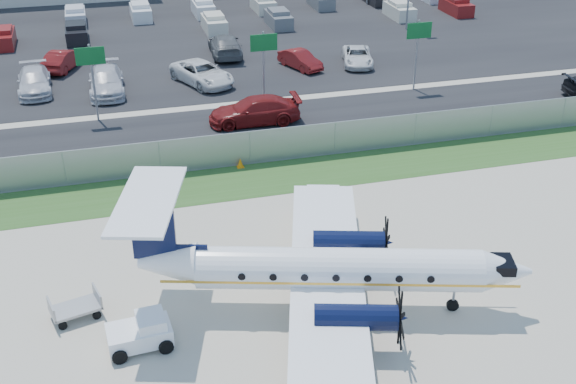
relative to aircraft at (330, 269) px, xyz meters
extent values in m
plane|color=beige|center=(-0.06, -0.15, -1.90)|extent=(170.00, 170.00, 0.00)
cube|color=#2D561E|center=(-0.06, 11.85, -1.89)|extent=(170.00, 4.00, 0.02)
cube|color=black|center=(-0.06, 18.85, -1.88)|extent=(170.00, 8.00, 0.02)
cube|color=black|center=(-0.06, 39.85, -1.88)|extent=(170.00, 32.00, 0.02)
cube|color=gray|center=(-0.06, 13.85, -0.90)|extent=(120.00, 0.02, 1.90)
cube|color=gray|center=(-0.06, 13.85, 0.08)|extent=(120.00, 0.06, 0.06)
cube|color=gray|center=(-0.06, 13.85, -1.85)|extent=(120.00, 0.06, 0.06)
cylinder|color=gray|center=(-8.06, 22.85, 0.60)|extent=(0.14, 0.14, 5.00)
cube|color=#0C5923|center=(-8.06, 22.70, 2.40)|extent=(1.80, 0.08, 1.10)
cylinder|color=gray|center=(2.94, 22.85, 0.60)|extent=(0.14, 0.14, 5.00)
cube|color=#0C5923|center=(2.94, 22.70, 2.40)|extent=(1.80, 0.08, 1.10)
cylinder|color=gray|center=(13.94, 22.85, 0.60)|extent=(0.14, 0.14, 5.00)
cube|color=#0C5923|center=(13.94, 22.70, 2.40)|extent=(1.80, 0.08, 1.10)
cylinder|color=white|center=(0.34, -0.10, 0.00)|extent=(11.03, 4.78, 1.67)
cone|color=white|center=(6.54, -1.97, 0.00)|extent=(2.34, 2.16, 1.67)
cone|color=white|center=(-6.03, 1.82, 0.18)|extent=(2.68, 2.26, 1.67)
cube|color=black|center=(6.37, -1.92, 0.31)|extent=(1.09, 1.33, 0.40)
cube|color=white|center=(-0.09, 0.03, -0.49)|extent=(7.18, 15.67, 0.19)
cylinder|color=black|center=(0.11, -2.70, -0.35)|extent=(3.15, 1.79, 0.97)
cylinder|color=black|center=(1.58, 2.19, -0.35)|extent=(3.15, 1.79, 0.97)
cube|color=black|center=(-6.46, 1.95, 1.67)|extent=(1.65, 0.64, 2.56)
cube|color=white|center=(-6.54, 1.97, 2.95)|extent=(3.60, 5.84, 0.12)
cylinder|color=gray|center=(4.72, -1.42, -1.32)|extent=(0.11, 0.11, 1.15)
cylinder|color=black|center=(4.72, -1.42, -1.65)|extent=(0.52, 0.29, 0.49)
cylinder|color=black|center=(-0.82, -2.42, -1.61)|extent=(0.64, 0.50, 0.56)
cylinder|color=black|center=(0.65, 2.47, -1.61)|extent=(0.64, 0.50, 0.56)
cube|color=white|center=(-7.46, -0.30, -1.38)|extent=(2.42, 1.55, 0.65)
cube|color=white|center=(-7.00, -0.27, -0.87)|extent=(1.10, 1.28, 0.47)
cube|color=black|center=(-6.58, -0.25, -0.85)|extent=(0.24, 1.03, 0.37)
cylinder|color=black|center=(-8.25, -1.09, -1.62)|extent=(0.57, 0.24, 0.56)
cylinder|color=black|center=(-8.35, 0.36, -1.62)|extent=(0.57, 0.24, 0.56)
cylinder|color=black|center=(-6.58, -0.97, -1.62)|extent=(0.57, 0.24, 0.56)
cylinder|color=black|center=(-6.67, 0.48, -1.62)|extent=(0.57, 0.24, 0.56)
cube|color=gray|center=(-9.72, 2.11, -1.47)|extent=(2.11, 1.56, 0.11)
cube|color=gray|center=(-10.59, 1.89, -1.19)|extent=(0.35, 1.12, 0.57)
cube|color=gray|center=(-8.85, 2.32, -1.19)|extent=(0.35, 1.12, 0.57)
cylinder|color=black|center=(-10.24, 1.44, -1.73)|extent=(0.36, 0.19, 0.34)
cylinder|color=black|center=(-10.49, 2.45, -1.73)|extent=(0.36, 0.19, 0.34)
cylinder|color=black|center=(-8.95, 1.76, -1.73)|extent=(0.36, 0.19, 0.34)
cylinder|color=black|center=(-9.21, 2.77, -1.73)|extent=(0.36, 0.19, 0.34)
cone|color=orange|center=(-0.69, 13.61, -1.62)|extent=(0.37, 0.37, 0.55)
cube|color=orange|center=(-0.69, 13.61, -1.88)|extent=(0.39, 0.39, 0.03)
imported|color=maroon|center=(1.54, 19.72, -1.90)|extent=(5.89, 2.60, 1.68)
imported|color=silver|center=(-12.13, 29.42, -1.90)|extent=(2.44, 5.57, 1.59)
imported|color=silver|center=(-7.22, 27.98, -1.90)|extent=(2.54, 5.89, 1.69)
imported|color=silver|center=(-0.42, 28.08, -1.90)|extent=(4.65, 6.25, 1.58)
imported|color=maroon|center=(7.45, 29.59, -1.90)|extent=(2.84, 4.38, 1.36)
imported|color=silver|center=(12.03, 29.31, -1.90)|extent=(3.40, 5.17, 1.32)
imported|color=maroon|center=(-10.17, 34.17, -1.90)|extent=(3.39, 4.93, 1.54)
imported|color=#595B5E|center=(2.50, 34.47, -1.90)|extent=(2.78, 6.01, 1.70)
camera|label=1|loc=(-7.75, -22.08, 15.72)|focal=45.00mm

